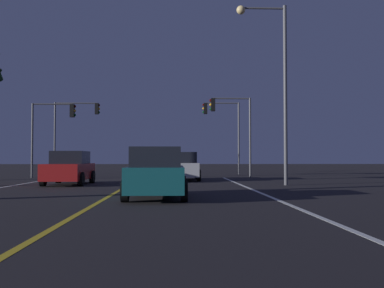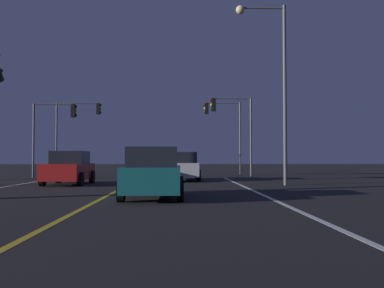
{
  "view_description": "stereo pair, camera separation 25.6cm",
  "coord_description": "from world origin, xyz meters",
  "px_view_note": "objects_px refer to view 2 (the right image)",
  "views": [
    {
      "loc": [
        2.34,
        1.35,
        1.34
      ],
      "look_at": [
        3.27,
        26.39,
        2.16
      ],
      "focal_mm": 40.45,
      "sensor_mm": 36.0,
      "label": 1
    },
    {
      "loc": [
        2.6,
        1.35,
        1.34
      ],
      "look_at": [
        3.27,
        26.39,
        2.16
      ],
      "focal_mm": 40.45,
      "sensor_mm": 36.0,
      "label": 2
    }
  ],
  "objects_px": {
    "car_ahead_far": "(183,167)",
    "traffic_light_far_right": "(223,121)",
    "traffic_light_near_left": "(55,122)",
    "car_oncoming": "(69,168)",
    "street_lamp_right_far": "(274,72)",
    "traffic_light_far_left": "(78,121)",
    "traffic_light_near_right": "(232,118)",
    "car_lead_same_lane": "(153,174)"
  },
  "relations": [
    {
      "from": "traffic_light_near_left",
      "to": "traffic_light_far_left",
      "type": "distance_m",
      "value": 5.53
    },
    {
      "from": "car_lead_same_lane",
      "to": "car_oncoming",
      "type": "bearing_deg",
      "value": 31.83
    },
    {
      "from": "car_ahead_far",
      "to": "traffic_light_far_left",
      "type": "distance_m",
      "value": 13.17
    },
    {
      "from": "car_ahead_far",
      "to": "traffic_light_near_left",
      "type": "height_order",
      "value": "traffic_light_near_left"
    },
    {
      "from": "traffic_light_far_left",
      "to": "traffic_light_near_left",
      "type": "bearing_deg",
      "value": -92.66
    },
    {
      "from": "car_oncoming",
      "to": "traffic_light_far_left",
      "type": "bearing_deg",
      "value": -168.3
    },
    {
      "from": "car_lead_same_lane",
      "to": "traffic_light_far_right",
      "type": "height_order",
      "value": "traffic_light_far_right"
    },
    {
      "from": "car_oncoming",
      "to": "traffic_light_far_left",
      "type": "distance_m",
      "value": 14.08
    },
    {
      "from": "car_oncoming",
      "to": "traffic_light_near_right",
      "type": "xyz_separation_m",
      "value": [
        9.26,
        7.84,
        3.3
      ]
    },
    {
      "from": "car_lead_same_lane",
      "to": "car_oncoming",
      "type": "height_order",
      "value": "same"
    },
    {
      "from": "car_lead_same_lane",
      "to": "car_oncoming",
      "type": "xyz_separation_m",
      "value": [
        -4.76,
        7.67,
        0.0
      ]
    },
    {
      "from": "traffic_light_near_right",
      "to": "traffic_light_far_left",
      "type": "distance_m",
      "value": 13.22
    },
    {
      "from": "traffic_light_near_right",
      "to": "traffic_light_near_left",
      "type": "distance_m",
      "value": 12.28
    },
    {
      "from": "car_oncoming",
      "to": "traffic_light_near_left",
      "type": "relative_size",
      "value": 0.84
    },
    {
      "from": "traffic_light_far_left",
      "to": "street_lamp_right_far",
      "type": "relative_size",
      "value": 0.65
    },
    {
      "from": "car_ahead_far",
      "to": "traffic_light_far_right",
      "type": "bearing_deg",
      "value": -19.99
    },
    {
      "from": "car_oncoming",
      "to": "traffic_light_far_right",
      "type": "distance_m",
      "value": 16.6
    },
    {
      "from": "traffic_light_near_left",
      "to": "traffic_light_far_right",
      "type": "relative_size",
      "value": 0.86
    },
    {
      "from": "traffic_light_near_left",
      "to": "traffic_light_far_right",
      "type": "distance_m",
      "value": 13.43
    },
    {
      "from": "traffic_light_near_left",
      "to": "car_oncoming",
      "type": "bearing_deg",
      "value": -68.94
    },
    {
      "from": "traffic_light_far_right",
      "to": "street_lamp_right_far",
      "type": "distance_m",
      "value": 14.39
    },
    {
      "from": "car_lead_same_lane",
      "to": "traffic_light_near_left",
      "type": "bearing_deg",
      "value": 26.64
    },
    {
      "from": "car_oncoming",
      "to": "traffic_light_far_left",
      "type": "relative_size",
      "value": 0.73
    },
    {
      "from": "traffic_light_near_right",
      "to": "traffic_light_far_left",
      "type": "bearing_deg",
      "value": -24.58
    },
    {
      "from": "car_oncoming",
      "to": "street_lamp_right_far",
      "type": "distance_m",
      "value": 11.44
    },
    {
      "from": "car_lead_same_lane",
      "to": "traffic_light_far_right",
      "type": "distance_m",
      "value": 21.77
    },
    {
      "from": "car_ahead_far",
      "to": "traffic_light_near_left",
      "type": "bearing_deg",
      "value": 66.58
    },
    {
      "from": "traffic_light_far_left",
      "to": "car_ahead_far",
      "type": "bearing_deg",
      "value": -47.37
    },
    {
      "from": "car_oncoming",
      "to": "car_ahead_far",
      "type": "bearing_deg",
      "value": 124.52
    },
    {
      "from": "car_ahead_far",
      "to": "traffic_light_near_left",
      "type": "xyz_separation_m",
      "value": [
        -8.85,
        3.83,
        2.99
      ]
    },
    {
      "from": "car_lead_same_lane",
      "to": "traffic_light_far_left",
      "type": "bearing_deg",
      "value": 19.7
    },
    {
      "from": "traffic_light_far_right",
      "to": "street_lamp_right_far",
      "type": "relative_size",
      "value": 0.66
    },
    {
      "from": "car_oncoming",
      "to": "traffic_light_near_left",
      "type": "bearing_deg",
      "value": -158.94
    },
    {
      "from": "car_ahead_far",
      "to": "traffic_light_far_right",
      "type": "relative_size",
      "value": 0.72
    },
    {
      "from": "car_oncoming",
      "to": "traffic_light_far_left",
      "type": "xyz_separation_m",
      "value": [
        -2.76,
        13.34,
        3.56
      ]
    },
    {
      "from": "car_lead_same_lane",
      "to": "traffic_light_far_right",
      "type": "relative_size",
      "value": 0.72
    },
    {
      "from": "car_oncoming",
      "to": "traffic_light_near_right",
      "type": "distance_m",
      "value": 12.57
    },
    {
      "from": "car_ahead_far",
      "to": "traffic_light_far_right",
      "type": "xyz_separation_m",
      "value": [
        3.39,
        9.33,
        3.56
      ]
    },
    {
      "from": "car_ahead_far",
      "to": "street_lamp_right_far",
      "type": "xyz_separation_m",
      "value": [
        4.5,
        -4.96,
        4.82
      ]
    },
    {
      "from": "traffic_light_near_left",
      "to": "traffic_light_far_right",
      "type": "height_order",
      "value": "traffic_light_far_right"
    },
    {
      "from": "traffic_light_far_right",
      "to": "car_ahead_far",
      "type": "bearing_deg",
      "value": 70.01
    },
    {
      "from": "car_oncoming",
      "to": "street_lamp_right_far",
      "type": "relative_size",
      "value": 0.48
    }
  ]
}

